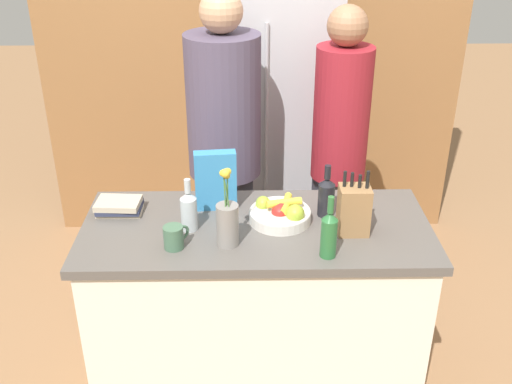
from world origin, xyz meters
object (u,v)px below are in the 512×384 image
(bottle_vinegar, at_px, (189,210))
(cereal_box, at_px, (216,180))
(coffee_mug, at_px, (174,237))
(book_stack, at_px, (119,206))
(refrigerator, at_px, (273,115))
(bottle_wine, at_px, (329,233))
(knife_block, at_px, (354,210))
(flower_vase, at_px, (227,221))
(fruit_bowl, at_px, (281,213))
(bottle_oil, at_px, (326,196))
(person_in_blue, at_px, (339,148))
(person_at_sink, at_px, (225,146))

(bottle_vinegar, bearing_deg, cereal_box, 60.75)
(coffee_mug, xyz_separation_m, book_stack, (-0.28, 0.29, -0.02))
(refrigerator, relative_size, bottle_wine, 7.25)
(knife_block, distance_m, cereal_box, 0.62)
(cereal_box, xyz_separation_m, bottle_wine, (0.45, -0.40, -0.03))
(flower_vase, height_order, cereal_box, flower_vase)
(fruit_bowl, bearing_deg, bottle_oil, 13.99)
(book_stack, relative_size, person_in_blue, 0.12)
(cereal_box, height_order, bottle_oil, cereal_box)
(refrigerator, bearing_deg, book_stack, -123.65)
(bottle_vinegar, relative_size, person_at_sink, 0.13)
(bottle_oil, relative_size, person_in_blue, 0.14)
(knife_block, relative_size, person_at_sink, 0.16)
(cereal_box, bearing_deg, bottle_wine, -41.55)
(flower_vase, bearing_deg, bottle_vinegar, 143.54)
(coffee_mug, relative_size, bottle_oil, 0.42)
(bottle_oil, xyz_separation_m, person_in_blue, (0.14, 0.56, -0.02))
(bottle_wine, height_order, person_at_sink, person_at_sink)
(coffee_mug, bearing_deg, bottle_vinegar, 71.18)
(knife_block, relative_size, cereal_box, 1.05)
(fruit_bowl, relative_size, bottle_oil, 1.12)
(knife_block, relative_size, bottle_wine, 1.09)
(bottle_vinegar, bearing_deg, person_in_blue, 42.87)
(book_stack, xyz_separation_m, bottle_vinegar, (0.32, -0.15, 0.06))
(cereal_box, height_order, person_at_sink, person_at_sink)
(flower_vase, relative_size, bottle_vinegar, 1.47)
(flower_vase, bearing_deg, person_in_blue, 54.80)
(bottle_vinegar, height_order, bottle_wine, bottle_wine)
(coffee_mug, bearing_deg, knife_block, 8.31)
(fruit_bowl, height_order, book_stack, fruit_bowl)
(flower_vase, height_order, person_in_blue, person_in_blue)
(bottle_vinegar, relative_size, bottle_wine, 0.90)
(bottle_vinegar, xyz_separation_m, person_in_blue, (0.73, 0.68, -0.01))
(person_at_sink, relative_size, person_in_blue, 1.04)
(refrigerator, relative_size, flower_vase, 5.53)
(bottle_oil, bearing_deg, flower_vase, -151.15)
(person_in_blue, bearing_deg, cereal_box, -159.70)
(person_in_blue, bearing_deg, fruit_bowl, -136.59)
(fruit_bowl, distance_m, person_at_sink, 0.65)
(coffee_mug, relative_size, bottle_vinegar, 0.43)
(cereal_box, distance_m, bottle_oil, 0.49)
(fruit_bowl, height_order, person_at_sink, person_at_sink)
(coffee_mug, xyz_separation_m, bottle_oil, (0.64, 0.26, 0.05))
(bottle_oil, distance_m, person_at_sink, 0.71)
(knife_block, height_order, bottle_oil, knife_block)
(flower_vase, distance_m, bottle_wine, 0.41)
(knife_block, bearing_deg, bottle_oil, 122.74)
(bottle_wine, bearing_deg, knife_block, 55.01)
(bottle_wine, relative_size, person_in_blue, 0.15)
(refrigerator, relative_size, coffee_mug, 18.84)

